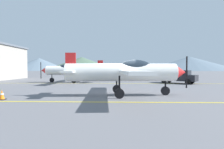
{
  "coord_description": "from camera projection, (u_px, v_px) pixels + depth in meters",
  "views": [
    {
      "loc": [
        0.02,
        -12.53,
        1.85
      ],
      "look_at": [
        -0.56,
        6.0,
        1.2
      ],
      "focal_mm": 28.14,
      "sensor_mm": 36.0,
      "label": 1
    }
  ],
  "objects": [
    {
      "name": "hill_centerleft",
      "position": [
        82.0,
        64.0,
        146.5
      ],
      "size": [
        62.88,
        62.88,
        11.29
      ],
      "primitive_type": "cone",
      "color": "#4C6651",
      "rests_on": "ground_plane"
    },
    {
      "name": "hill_centerright",
      "position": [
        139.0,
        65.0,
        156.53
      ],
      "size": [
        54.25,
        54.25,
        9.7
      ],
      "primitive_type": "cone",
      "color": "slate",
      "rests_on": "ground_plane"
    },
    {
      "name": "apron_line_far",
      "position": [
        117.0,
        83.0,
        21.45
      ],
      "size": [
        80.0,
        0.16,
        0.01
      ],
      "primitive_type": "cube",
      "color": "yellow",
      "rests_on": "ground_plane"
    },
    {
      "name": "airplane_near",
      "position": [
        126.0,
        72.0,
        11.9
      ],
      "size": [
        8.41,
        9.68,
        2.9
      ],
      "color": "white",
      "rests_on": "ground_plane"
    },
    {
      "name": "car_sedan",
      "position": [
        178.0,
        76.0,
        21.66
      ],
      "size": [
        4.52,
        4.02,
        1.62
      ],
      "color": "black",
      "rests_on": "ground_plane"
    },
    {
      "name": "traffic_cone_front",
      "position": [
        2.0,
        95.0,
        10.33
      ],
      "size": [
        0.36,
        0.36,
        0.59
      ],
      "color": "black",
      "rests_on": "ground_plane"
    },
    {
      "name": "apron_line_near",
      "position": [
        117.0,
        102.0,
        9.58
      ],
      "size": [
        80.0,
        0.16,
        0.01
      ],
      "primitive_type": "cube",
      "color": "yellow",
      "rests_on": "ground_plane"
    },
    {
      "name": "hill_right",
      "position": [
        189.0,
        64.0,
        154.38
      ],
      "size": [
        77.38,
        77.38,
        12.2
      ],
      "primitive_type": "cone",
      "color": "slate",
      "rests_on": "ground_plane"
    },
    {
      "name": "hill_left",
      "position": [
        39.0,
        64.0,
        152.33
      ],
      "size": [
        51.74,
        51.74,
        10.77
      ],
      "primitive_type": "cone",
      "color": "slate",
      "rests_on": "ground_plane"
    },
    {
      "name": "ground_plane",
      "position": [
        117.0,
        94.0,
        12.58
      ],
      "size": [
        400.0,
        400.0,
        0.0
      ],
      "primitive_type": "plane",
      "color": "slate"
    },
    {
      "name": "airplane_mid",
      "position": [
        72.0,
        70.0,
        23.0
      ],
      "size": [
        8.36,
        9.64,
        2.9
      ],
      "color": "white",
      "rests_on": "ground_plane"
    }
  ]
}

